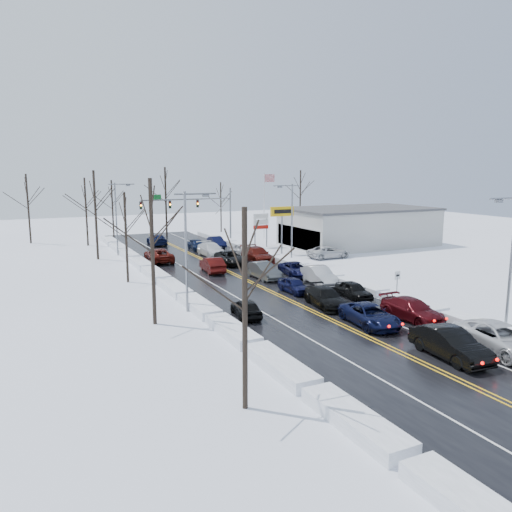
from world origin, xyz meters
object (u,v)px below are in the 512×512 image
traffic_signal_mast (197,206)px  dealership_building (359,226)px  tires_plus_sign (282,215)px  flagpole (265,200)px  oncoming_car_0 (212,272)px

traffic_signal_mast → dealership_building: traffic_signal_mast is taller
tires_plus_sign → traffic_signal_mast: bearing=120.5°
tires_plus_sign → flagpole: 14.79m
tires_plus_sign → oncoming_car_0: (-12.07, -7.01, -4.99)m
traffic_signal_mast → flagpole: (11.72, 2.01, 0.45)m
flagpole → dealership_building: flagpole is taller
tires_plus_sign → dealership_building: (13.48, 2.01, -2.34)m
traffic_signal_mast → dealership_building: (20.53, -9.99, -2.82)m
oncoming_car_0 → tires_plus_sign: bearing=-144.8°
flagpole → dealership_building: size_ratio=0.49×
flagpole → tires_plus_sign: bearing=-108.4°
traffic_signal_mast → oncoming_car_0: traffic_signal_mast is taller
tires_plus_sign → dealership_building: bearing=8.5°
oncoming_car_0 → dealership_building: bearing=-155.5°
flagpole → dealership_building: 15.24m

